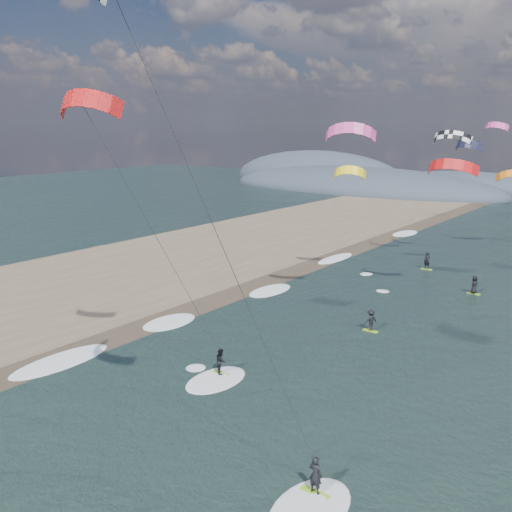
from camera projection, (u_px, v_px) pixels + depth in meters
The scene contains 9 objects.
ground at pixel (99, 477), 23.46m from camera, with size 260.00×260.00×0.00m, color black.
sand_strip at pixel (11, 306), 45.36m from camera, with size 26.00×240.00×0.00m, color brown.
wet_sand_strip at pixel (108, 340), 38.28m from camera, with size 3.00×240.00×0.00m, color #382D23.
coastal_hills at pixel (355, 185), 133.46m from camera, with size 80.00×41.00×15.00m.
kitesurfer_near_a at pixel (154, 99), 17.10m from camera, with size 7.66×8.59×19.80m.
kitesurfer_near_b at pixel (131, 202), 28.90m from camera, with size 6.89×8.54×16.28m.
far_kitesurfers at pixel (421, 291), 46.51m from camera, with size 7.41×19.92×1.76m.
bg_kite_field at pixel (488, 146), 62.79m from camera, with size 12.67×68.39×6.49m.
shoreline_surf at pixel (171, 324), 41.25m from camera, with size 2.40×79.40×0.11m.
Camera 1 is at (17.72, -12.60, 14.25)m, focal length 40.00 mm.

